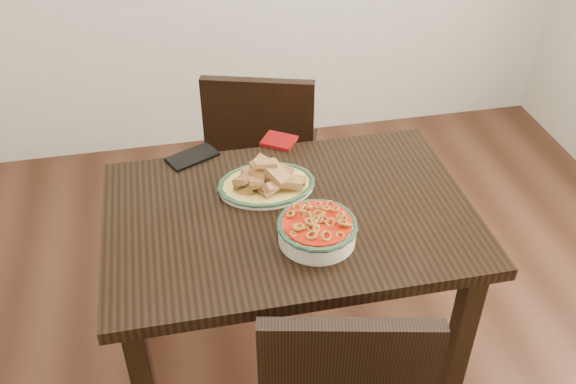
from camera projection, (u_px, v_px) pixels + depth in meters
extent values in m
cube|color=black|center=(289.00, 217.00, 1.94)|extent=(1.11, 0.74, 0.04)
cube|color=black|center=(458.00, 348.00, 2.01)|extent=(0.06, 0.06, 0.71)
cube|color=black|center=(143.00, 263.00, 2.32)|extent=(0.06, 0.06, 0.71)
cube|color=black|center=(395.00, 228.00, 2.48)|extent=(0.06, 0.06, 0.71)
cube|color=black|center=(266.00, 156.00, 2.74)|extent=(0.52, 0.52, 0.04)
cube|color=black|center=(307.00, 178.00, 3.00)|extent=(0.04, 0.04, 0.41)
cube|color=black|center=(235.00, 174.00, 3.02)|extent=(0.04, 0.04, 0.41)
cube|color=black|center=(302.00, 224.00, 2.73)|extent=(0.04, 0.04, 0.41)
cube|color=black|center=(223.00, 220.00, 2.75)|extent=(0.04, 0.04, 0.41)
cube|color=black|center=(259.00, 132.00, 2.44)|extent=(0.41, 0.16, 0.44)
ellipsoid|color=beige|center=(266.00, 186.00, 2.02)|extent=(0.30, 0.23, 0.02)
ellipsoid|color=gold|center=(266.00, 184.00, 2.02)|extent=(0.29, 0.22, 0.01)
torus|color=#1B3C22|center=(266.00, 184.00, 2.01)|extent=(0.24, 0.24, 0.01)
cylinder|color=beige|center=(317.00, 232.00, 1.81)|extent=(0.22, 0.22, 0.06)
torus|color=#193724|center=(317.00, 225.00, 1.79)|extent=(0.23, 0.23, 0.02)
cylinder|color=#B11908|center=(317.00, 223.00, 1.79)|extent=(0.20, 0.20, 0.01)
cube|color=black|center=(192.00, 157.00, 2.16)|extent=(0.19, 0.15, 0.01)
cube|color=maroon|center=(279.00, 141.00, 2.23)|extent=(0.14, 0.14, 0.01)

